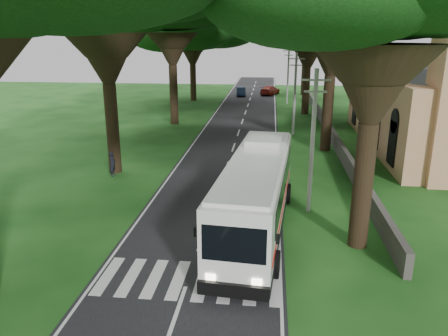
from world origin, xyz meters
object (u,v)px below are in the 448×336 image
(pole_near, at_px, (313,140))
(pole_mid, at_px, (295,93))
(distant_car_c, at_px, (270,90))
(pedestrian, at_px, (113,164))
(pole_far, at_px, (288,74))
(coach_bus, at_px, (256,192))
(distant_car_b, at_px, (241,91))
(church, at_px, (445,93))

(pole_near, distance_m, pole_mid, 20.00)
(distant_car_c, height_order, pedestrian, pedestrian)
(pole_far, relative_size, pedestrian, 4.52)
(pole_near, bearing_deg, distant_car_c, 92.89)
(pole_near, bearing_deg, pedestrian, 159.18)
(distant_car_c, bearing_deg, coach_bus, 109.16)
(coach_bus, relative_size, distant_car_c, 2.64)
(distant_car_b, relative_size, distant_car_c, 0.81)
(pole_near, height_order, pole_mid, same)
(church, xyz_separation_m, pole_far, (-12.36, 24.45, -0.73))
(church, relative_size, distant_car_b, 5.92)
(pole_far, xyz_separation_m, distant_car_b, (-7.19, 7.59, -3.48))
(pole_near, xyz_separation_m, distant_car_b, (-7.19, 47.59, -3.48))
(church, height_order, pedestrian, church)
(church, height_order, coach_bus, church)
(pole_mid, height_order, distant_car_c, pole_mid)
(coach_bus, distance_m, distant_car_b, 50.60)
(church, bearing_deg, distant_car_c, 113.60)
(pole_near, relative_size, distant_car_c, 1.59)
(pole_near, height_order, distant_car_c, pole_near)
(pole_far, relative_size, distant_car_c, 1.59)
(distant_car_b, bearing_deg, church, -65.10)
(coach_bus, bearing_deg, distant_car_b, 100.00)
(church, distance_m, pedestrian, 28.05)
(distant_car_b, bearing_deg, pole_mid, -81.88)
(pedestrian, bearing_deg, distant_car_b, -4.84)
(distant_car_c, distance_m, pedestrian, 45.79)
(church, xyz_separation_m, pedestrian, (-25.71, -10.47, -4.02))
(distant_car_b, distance_m, pedestrian, 42.96)
(church, height_order, pole_far, church)
(pole_far, bearing_deg, pole_near, -90.00)
(pole_mid, xyz_separation_m, pole_far, (0.00, 20.00, 0.00))
(coach_bus, height_order, pedestrian, coach_bus)
(pole_far, bearing_deg, church, -63.18)
(pole_far, distance_m, coach_bus, 42.95)
(coach_bus, bearing_deg, pole_near, 49.03)
(coach_bus, bearing_deg, pole_mid, 87.86)
(distant_car_b, distance_m, distant_car_c, 5.09)
(distant_car_c, bearing_deg, church, 133.21)
(pole_near, distance_m, pedestrian, 14.65)
(pole_near, bearing_deg, pole_far, 90.00)
(distant_car_c, bearing_deg, pole_mid, 114.44)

